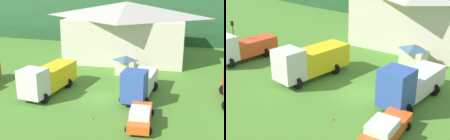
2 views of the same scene
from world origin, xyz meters
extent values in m
plane|color=#4C842D|center=(0.00, 0.00, 0.00)|extent=(200.00, 200.00, 0.00)
ellipsoid|color=#234C28|center=(0.00, 56.75, 0.00)|extent=(173.12, 60.00, 36.48)
cube|color=beige|center=(0.18, 17.35, 3.25)|extent=(17.24, 11.90, 6.50)
pyramid|color=#B7B2A3|center=(0.18, 17.35, 7.64)|extent=(18.61, 12.85, 2.28)
cube|color=beige|center=(1.38, 9.11, 0.92)|extent=(2.48, 2.15, 1.83)
pyramid|color=#42667F|center=(1.38, 9.11, 2.15)|extent=(2.68, 2.32, 0.64)
cube|color=silver|center=(-6.24, -2.02, 2.02)|extent=(2.87, 2.65, 2.94)
cube|color=black|center=(-6.26, -2.13, 2.67)|extent=(1.64, 2.00, 0.94)
cube|color=yellow|center=(-5.54, 1.89, 1.67)|extent=(3.48, 6.06, 2.24)
cylinder|color=black|center=(-5.15, -2.22, 0.55)|extent=(1.10, 0.30, 1.10)
cylinder|color=black|center=(-7.33, -1.83, 0.55)|extent=(1.10, 0.30, 1.10)
cylinder|color=black|center=(-4.30, 2.53, 0.55)|extent=(1.10, 0.30, 1.10)
cylinder|color=black|center=(-6.48, 2.92, 0.55)|extent=(1.10, 0.30, 1.10)
cube|color=#3356AD|center=(3.92, -0.91, 2.08)|extent=(2.56, 2.51, 3.06)
cube|color=black|center=(3.90, -1.02, 2.76)|extent=(1.45, 1.93, 0.98)
cube|color=silver|center=(4.38, 2.91, 1.40)|extent=(2.95, 5.70, 1.70)
cylinder|color=black|center=(4.91, -1.03, 0.55)|extent=(1.10, 0.30, 1.10)
cylinder|color=black|center=(2.92, -0.79, 0.55)|extent=(1.10, 0.30, 1.10)
cylinder|color=black|center=(5.48, 3.60, 0.55)|extent=(1.10, 0.30, 1.10)
cylinder|color=black|center=(3.49, 3.84, 0.55)|extent=(1.10, 0.30, 1.10)
cylinder|color=black|center=(13.17, 4.03, 0.55)|extent=(1.10, 0.30, 1.10)
cube|color=orange|center=(4.99, -4.60, 0.69)|extent=(1.98, 5.26, 0.70)
cube|color=silver|center=(5.01, -5.23, 1.35)|extent=(1.74, 2.13, 0.62)
cylinder|color=black|center=(5.84, -6.35, 0.34)|extent=(0.68, 0.24, 0.68)
cylinder|color=black|center=(4.25, -6.40, 0.34)|extent=(0.68, 0.24, 0.68)
cylinder|color=black|center=(5.73, -2.81, 0.34)|extent=(0.68, 0.24, 0.68)
cylinder|color=black|center=(4.14, -2.86, 0.34)|extent=(0.68, 0.24, 0.68)
cone|color=orange|center=(0.61, -4.76, 0.00)|extent=(0.36, 0.36, 0.54)
camera|label=1|loc=(7.36, -27.77, 12.27)|focal=47.16mm
camera|label=2|loc=(12.27, -20.77, 12.40)|focal=48.92mm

